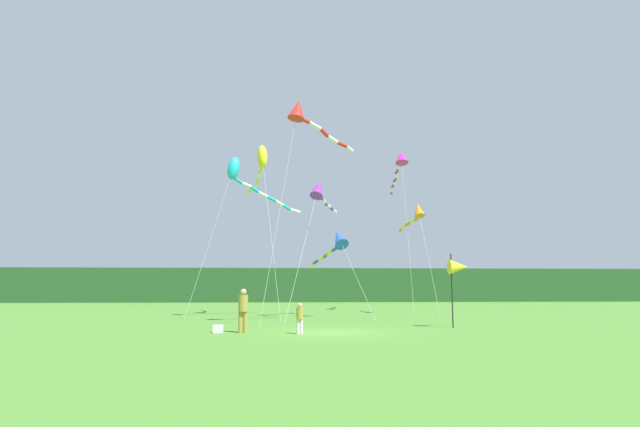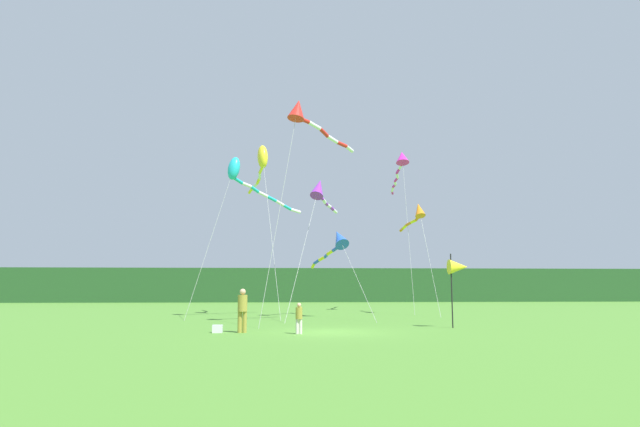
# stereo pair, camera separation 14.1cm
# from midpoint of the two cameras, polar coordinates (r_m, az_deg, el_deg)

# --- Properties ---
(ground_plane) EXTENTS (120.00, 120.00, 0.00)m
(ground_plane) POSITION_cam_midpoint_polar(r_m,az_deg,el_deg) (23.46, 0.99, -12.22)
(ground_plane) COLOR #4C842D
(distant_treeline) EXTENTS (108.00, 3.10, 4.11)m
(distant_treeline) POSITION_cam_midpoint_polar(r_m,az_deg,el_deg) (68.31, -2.63, -7.44)
(distant_treeline) COLOR #234C23
(distant_treeline) RESTS_ON ground
(person_adult) EXTENTS (0.40, 0.40, 1.80)m
(person_adult) POSITION_cam_midpoint_polar(r_m,az_deg,el_deg) (23.30, -8.16, -9.70)
(person_adult) COLOR olive
(person_adult) RESTS_ON ground
(person_child) EXTENTS (0.27, 0.27, 1.24)m
(person_child) POSITION_cam_midpoint_polar(r_m,az_deg,el_deg) (22.50, -2.30, -10.65)
(person_child) COLOR silver
(person_child) RESTS_ON ground
(cooler_box) EXTENTS (0.41, 0.33, 0.32)m
(cooler_box) POSITION_cam_midpoint_polar(r_m,az_deg,el_deg) (23.50, -10.70, -11.69)
(cooler_box) COLOR silver
(cooler_box) RESTS_ON ground
(banner_flag_pole) EXTENTS (0.90, 0.70, 3.42)m
(banner_flag_pole) POSITION_cam_midpoint_polar(r_m,az_deg,el_deg) (26.60, 14.02, -5.47)
(banner_flag_pole) COLOR black
(banner_flag_pole) RESTS_ON ground
(kite_red) EXTENTS (5.08, 4.79, 11.51)m
(kite_red) POSITION_cam_midpoint_polar(r_m,az_deg,el_deg) (28.79, -1.90, 10.22)
(kite_red) COLOR #B2B2B2
(kite_red) RESTS_ON ground
(kite_orange) EXTENTS (1.08, 6.67, 7.75)m
(kite_orange) POSITION_cam_midpoint_polar(r_m,az_deg,el_deg) (38.65, 9.88, 0.05)
(kite_orange) COLOR #B2B2B2
(kite_orange) RESTS_ON ground
(kite_magenta) EXTENTS (1.15, 9.83, 12.23)m
(kite_magenta) POSITION_cam_midpoint_polar(r_m,az_deg,el_deg) (42.99, 8.23, 5.26)
(kite_magenta) COLOR #B2B2B2
(kite_magenta) RESTS_ON ground
(kite_cyan) EXTENTS (6.74, 6.25, 9.94)m
(kite_cyan) POSITION_cam_midpoint_polar(r_m,az_deg,el_deg) (34.83, -8.26, 3.95)
(kite_cyan) COLOR #B2B2B2
(kite_cyan) RESTS_ON ground
(kite_purple) EXTENTS (3.56, 7.38, 8.70)m
(kite_purple) POSITION_cam_midpoint_polar(r_m,az_deg,el_deg) (34.06, -0.19, 2.42)
(kite_purple) COLOR #B2B2B2
(kite_purple) RESTS_ON ground
(kite_yellow) EXTENTS (2.51, 9.42, 11.31)m
(kite_yellow) POSITION_cam_midpoint_polar(r_m,az_deg,el_deg) (36.88, -6.22, 5.45)
(kite_yellow) COLOR #B2B2B2
(kite_yellow) RESTS_ON ground
(kite_blue) EXTENTS (2.97, 9.47, 5.66)m
(kite_blue) POSITION_cam_midpoint_polar(r_m,az_deg,el_deg) (34.52, 1.59, -2.92)
(kite_blue) COLOR #B2B2B2
(kite_blue) RESTS_ON ground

